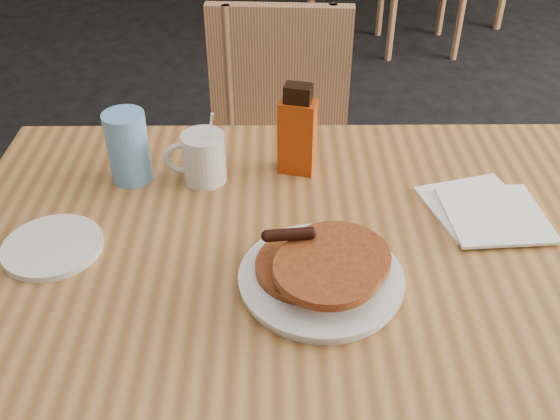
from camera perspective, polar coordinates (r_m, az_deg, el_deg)
The scene contains 8 objects.
main_table at distance 1.09m, azimuth 2.17°, elevation -4.67°, with size 1.28×0.88×0.75m.
chair_main_far at distance 1.79m, azimuth 0.03°, elevation 6.41°, with size 0.43×0.43×0.88m.
pancake_plate at distance 0.98m, azimuth 3.85°, elevation -5.68°, with size 0.26×0.26×0.08m.
coffee_mug at distance 1.20m, azimuth -7.09°, elevation 4.83°, with size 0.12×0.08×0.15m.
syrup_bottle at distance 1.20m, azimuth 1.60°, elevation 7.10°, with size 0.08×0.06×0.18m.
napkin_stack at distance 1.19m, azimuth 18.31°, elevation -0.06°, with size 0.22×0.23×0.01m.
blue_tumbler at distance 1.22m, azimuth -13.73°, elevation 5.64°, with size 0.08×0.08×0.14m, color #5E9BDC.
side_saucer at distance 1.12m, azimuth -20.08°, elevation -3.16°, with size 0.17×0.17×0.01m, color silver.
Camera 1 is at (-0.05, -0.82, 1.44)m, focal length 40.00 mm.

